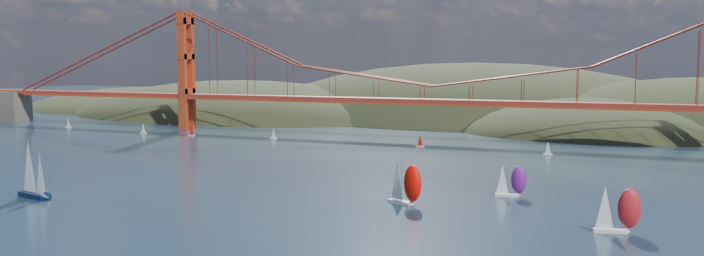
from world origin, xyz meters
name	(u,v)px	position (x,y,z in m)	size (l,w,h in m)	color
headlands	(570,148)	(44.95, 278.29, -12.46)	(725.00, 225.00, 96.00)	black
bridge	(430,61)	(-1.75, 180.00, 32.23)	(552.00, 12.00, 55.00)	maroon
sloop_navy	(32,169)	(-56.12, 30.75, 6.76)	(10.28, 6.64, 15.32)	black
racer_0	(404,183)	(27.59, 56.51, 5.02)	(9.46, 6.85, 10.63)	silver
racer_1	(616,209)	(72.28, 47.37, 4.61)	(8.70, 4.77, 9.75)	white
racer_rwb	(510,180)	(48.12, 74.63, 4.02)	(7.59, 4.08, 8.52)	silver
distant_boat_0	(68,123)	(-177.87, 164.35, 2.41)	(3.00, 2.00, 4.70)	silver
distant_boat_1	(143,128)	(-126.89, 156.85, 2.41)	(3.00, 2.00, 4.70)	silver
distant_boat_2	(191,130)	(-101.01, 156.43, 2.41)	(3.00, 2.00, 4.70)	silver
distant_boat_3	(274,133)	(-62.72, 159.83, 2.41)	(3.00, 2.00, 4.70)	silver
distant_boat_8	(548,148)	(48.01, 152.65, 2.41)	(3.00, 2.00, 4.70)	silver
distant_boat_9	(420,141)	(1.01, 157.37, 2.41)	(3.00, 2.00, 4.70)	silver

